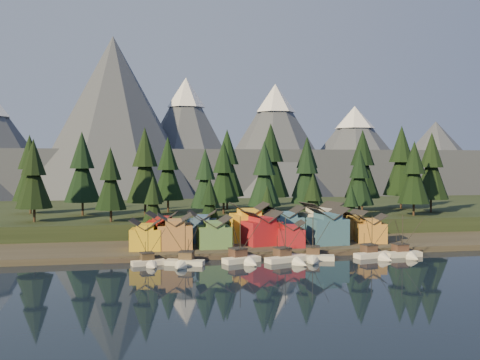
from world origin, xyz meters
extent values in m
plane|color=black|center=(0.00, 0.00, 0.00)|extent=(500.00, 500.00, 0.00)
cube|color=#312C24|center=(0.00, 40.00, 0.75)|extent=(400.00, 50.00, 1.50)
cube|color=black|center=(0.00, 90.00, 3.00)|extent=(420.00, 100.00, 6.00)
cube|color=#4A3D35|center=(0.00, 16.50, 0.50)|extent=(80.00, 4.00, 1.00)
cube|color=#4E5365|center=(0.00, 240.00, 15.00)|extent=(560.00, 160.00, 30.00)
cone|color=#4E5365|center=(-45.00, 180.00, 45.00)|extent=(100.00, 100.00, 90.00)
cone|color=#4E5365|center=(-5.00, 198.00, 36.00)|extent=(80.00, 80.00, 72.00)
cone|color=white|center=(-5.00, 198.00, 63.36)|extent=(22.40, 22.40, 17.28)
cone|color=#4E5365|center=(45.00, 186.00, 34.00)|extent=(84.00, 84.00, 68.00)
cone|color=white|center=(45.00, 186.00, 59.84)|extent=(23.52, 23.52, 16.32)
cone|color=#4E5365|center=(100.00, 202.00, 29.00)|extent=(92.00, 92.00, 58.00)
cone|color=white|center=(100.00, 202.00, 51.04)|extent=(25.76, 25.76, 13.92)
cone|color=#4E5365|center=(160.00, 210.00, 25.00)|extent=(88.00, 88.00, 50.00)
cube|color=beige|center=(-29.82, 11.20, 0.31)|extent=(8.10, 4.34, 1.43)
cone|color=beige|center=(-28.87, 7.09, 0.31)|extent=(3.20, 3.16, 2.68)
cube|color=black|center=(-29.82, 11.20, -0.22)|extent=(8.29, 4.43, 0.31)
cube|color=#453725|center=(-30.13, 12.57, 1.70)|extent=(3.39, 3.25, 1.61)
cube|color=#292626|center=(-30.13, 12.57, 2.59)|extent=(3.60, 3.47, 0.18)
cylinder|color=black|center=(-29.92, 11.66, 5.00)|extent=(0.16, 0.16, 8.03)
cylinder|color=black|center=(-30.49, 14.13, 2.95)|extent=(0.12, 0.12, 3.93)
cube|color=beige|center=(-21.69, 9.52, 0.34)|extent=(9.32, 5.72, 1.57)
cone|color=beige|center=(-23.31, 4.95, 0.34)|extent=(3.78, 3.83, 2.94)
cube|color=black|center=(-21.69, 9.52, -0.25)|extent=(9.54, 5.84, 0.34)
cube|color=brown|center=(-21.16, 11.05, 1.86)|extent=(3.94, 3.82, 1.77)
cube|color=#292626|center=(-21.16, 11.05, 2.85)|extent=(4.19, 4.07, 0.20)
cylinder|color=black|center=(-21.52, 10.03, 5.50)|extent=(0.18, 0.18, 8.83)
cylinder|color=black|center=(-20.55, 12.78, 3.24)|extent=(0.14, 0.14, 4.32)
cube|color=silver|center=(-8.34, 10.29, 0.37)|extent=(9.54, 6.22, 1.70)
cone|color=silver|center=(-6.56, 5.69, 0.37)|extent=(4.08, 4.01, 3.19)
cube|color=black|center=(-8.34, 10.29, -0.27)|extent=(9.76, 6.35, 0.37)
cube|color=#462F25|center=(-8.93, 11.82, 2.02)|extent=(4.32, 4.20, 1.91)
cube|color=#292626|center=(-8.93, 11.82, 3.08)|extent=(4.60, 4.48, 0.21)
cylinder|color=black|center=(-8.53, 10.80, 5.95)|extent=(0.19, 0.19, 9.57)
cylinder|color=black|center=(-9.60, 13.56, 3.51)|extent=(0.15, 0.15, 4.68)
cube|color=silver|center=(2.43, 9.28, 0.36)|extent=(11.22, 6.39, 1.65)
cone|color=silver|center=(4.32, 3.67, 0.36)|extent=(4.12, 4.48, 3.10)
cube|color=black|center=(2.43, 9.28, -0.26)|extent=(11.48, 6.52, 0.36)
cube|color=#4A3427|center=(1.80, 11.15, 1.96)|extent=(4.13, 4.00, 1.86)
cube|color=#292626|center=(1.80, 11.15, 3.00)|extent=(4.39, 4.26, 0.21)
cylinder|color=black|center=(2.22, 9.90, 5.79)|extent=(0.19, 0.19, 9.30)
cylinder|color=black|center=(1.08, 13.27, 3.41)|extent=(0.14, 0.14, 4.55)
cube|color=beige|center=(9.12, 10.25, 0.36)|extent=(10.59, 6.00, 1.62)
cone|color=beige|center=(7.41, 4.95, 0.36)|extent=(3.96, 4.23, 3.05)
cube|color=black|center=(9.12, 10.25, -0.25)|extent=(10.84, 6.12, 0.36)
cube|color=#483426|center=(9.68, 12.01, 1.93)|extent=(4.02, 3.89, 1.83)
cube|color=#292626|center=(9.68, 12.01, 2.94)|extent=(4.28, 4.15, 0.20)
cylinder|color=black|center=(9.30, 10.83, 5.69)|extent=(0.18, 0.18, 9.14)
cylinder|color=black|center=(10.33, 14.01, 3.35)|extent=(0.14, 0.14, 4.47)
cube|color=silver|center=(24.84, 10.63, 0.36)|extent=(10.18, 5.04, 1.62)
cone|color=silver|center=(25.98, 5.39, 0.36)|extent=(3.68, 3.90, 3.04)
cube|color=black|center=(24.84, 10.63, -0.25)|extent=(10.43, 5.14, 0.36)
cube|color=#473225|center=(24.46, 12.37, 1.93)|extent=(3.82, 3.66, 1.83)
cube|color=#292626|center=(24.46, 12.37, 2.94)|extent=(4.06, 3.90, 0.20)
cylinder|color=black|center=(24.72, 11.21, 5.68)|extent=(0.18, 0.18, 9.13)
cylinder|color=black|center=(24.04, 14.35, 3.35)|extent=(0.14, 0.14, 4.46)
cube|color=beige|center=(32.75, 10.33, 0.36)|extent=(9.05, 3.63, 1.62)
cone|color=beige|center=(33.07, 5.48, 0.36)|extent=(3.24, 3.22, 3.04)
cube|color=black|center=(32.75, 10.33, -0.25)|extent=(9.27, 3.70, 0.36)
cube|color=#4B3228|center=(32.64, 11.95, 1.93)|extent=(3.44, 3.26, 1.83)
cube|color=#292626|center=(32.64, 11.95, 2.94)|extent=(3.66, 3.47, 0.20)
cylinder|color=black|center=(32.71, 10.87, 5.68)|extent=(0.18, 0.18, 9.13)
cylinder|color=black|center=(32.51, 13.78, 3.35)|extent=(0.14, 0.14, 4.47)
cube|color=gold|center=(-30.14, 23.72, 4.15)|extent=(8.47, 7.63, 5.30)
cube|color=gold|center=(-30.14, 23.72, 7.33)|extent=(5.01, 7.08, 1.08)
cube|color=#A7703B|center=(-23.06, 23.76, 4.59)|extent=(8.78, 7.85, 6.19)
cube|color=#A7703B|center=(-23.06, 23.76, 8.27)|extent=(4.92, 7.59, 1.20)
cube|color=#507E44|center=(-12.96, 24.07, 4.24)|extent=(8.42, 7.88, 5.49)
cube|color=#507E44|center=(-12.96, 24.07, 7.55)|extent=(4.71, 7.64, 1.16)
cube|color=maroon|center=(0.23, 26.26, 4.61)|extent=(10.38, 9.61, 6.22)
cube|color=maroon|center=(0.23, 26.26, 8.32)|extent=(6.49, 8.54, 1.24)
cube|color=maroon|center=(6.93, 21.57, 3.82)|extent=(7.26, 7.26, 4.64)
cube|color=maroon|center=(6.93, 21.57, 6.58)|extent=(4.35, 6.76, 0.91)
cube|color=#315B75|center=(17.79, 24.00, 4.95)|extent=(9.71, 8.30, 6.90)
cube|color=#315B75|center=(17.79, 24.00, 9.04)|extent=(5.50, 7.95, 1.32)
cube|color=#BC7E30|center=(30.43, 24.70, 4.14)|extent=(8.82, 8.06, 5.28)
cube|color=#BC7E30|center=(30.43, 24.70, 7.31)|extent=(5.40, 7.27, 1.08)
cube|color=maroon|center=(-25.81, 31.32, 4.62)|extent=(9.08, 8.35, 6.24)
cube|color=maroon|center=(-25.81, 31.32, 8.29)|extent=(5.49, 7.62, 1.13)
cube|color=#385784|center=(-14.83, 34.10, 4.61)|extent=(8.85, 8.47, 6.23)
cube|color=#385784|center=(-14.83, 34.10, 8.25)|extent=(5.43, 7.69, 1.08)
cube|color=gold|center=(-1.80, 33.23, 5.24)|extent=(10.10, 8.63, 7.48)
cube|color=gold|center=(-1.80, 33.23, 9.66)|extent=(5.61, 8.39, 1.40)
cube|color=teal|center=(8.86, 33.80, 4.76)|extent=(9.36, 7.76, 6.52)
cube|color=teal|center=(8.86, 33.80, 8.65)|extent=(5.20, 7.53, 1.30)
cube|color=beige|center=(19.22, 33.52, 5.22)|extent=(11.02, 10.18, 7.45)
cube|color=beige|center=(19.22, 33.52, 9.61)|extent=(6.76, 9.19, 1.35)
cube|color=olive|center=(28.39, 33.47, 4.38)|extent=(8.55, 8.23, 5.75)
cube|color=olive|center=(28.39, 33.47, 7.74)|extent=(5.43, 7.29, 1.00)
cylinder|color=#332319|center=(-62.00, 52.00, 8.14)|extent=(0.70, 0.70, 4.27)
cone|color=black|center=(-62.00, 52.00, 17.40)|extent=(10.45, 10.45, 14.72)
cone|color=black|center=(-62.00, 52.00, 24.99)|extent=(7.12, 7.12, 10.68)
cylinder|color=#332319|center=(-50.00, 68.00, 8.41)|extent=(0.70, 0.70, 4.82)
cone|color=black|center=(-50.00, 68.00, 18.86)|extent=(11.78, 11.78, 16.60)
cone|color=black|center=(-50.00, 68.00, 27.43)|extent=(8.03, 8.03, 12.05)
cylinder|color=#332319|center=(-40.00, 48.00, 7.92)|extent=(0.70, 0.70, 3.84)
cone|color=black|center=(-40.00, 48.00, 16.25)|extent=(9.39, 9.39, 13.24)
cone|color=black|center=(-40.00, 48.00, 23.08)|extent=(6.40, 6.40, 9.61)
cylinder|color=#332319|center=(-30.00, 60.00, 8.51)|extent=(0.70, 0.70, 5.01)
cone|color=black|center=(-30.00, 60.00, 19.37)|extent=(12.26, 12.26, 17.27)
cone|color=black|center=(-30.00, 60.00, 28.29)|extent=(8.36, 8.36, 12.54)
cylinder|color=#332319|center=(-22.00, 75.00, 8.31)|extent=(0.70, 0.70, 4.61)
cone|color=black|center=(-22.00, 75.00, 18.29)|extent=(11.27, 11.27, 15.88)
cone|color=black|center=(-22.00, 75.00, 26.49)|extent=(7.68, 7.68, 11.53)
cylinder|color=#332319|center=(-12.00, 50.00, 7.90)|extent=(0.70, 0.70, 3.80)
cone|color=black|center=(-12.00, 50.00, 16.12)|extent=(9.28, 9.28, 13.08)
cone|color=black|center=(-12.00, 50.00, 22.87)|extent=(6.33, 6.33, 9.49)
cylinder|color=#332319|center=(-4.00, 65.00, 8.17)|extent=(0.70, 0.70, 4.34)
cone|color=black|center=(-4.00, 65.00, 17.57)|extent=(10.61, 10.61, 14.95)
cone|color=black|center=(-4.00, 65.00, 25.28)|extent=(7.23, 7.23, 10.85)
cylinder|color=#332319|center=(6.00, 48.00, 8.11)|extent=(0.70, 0.70, 4.22)
cone|color=black|center=(6.00, 48.00, 17.25)|extent=(10.31, 10.31, 14.53)
cone|color=black|center=(6.00, 48.00, 24.75)|extent=(7.03, 7.03, 10.55)
cylinder|color=#332319|center=(14.00, 72.00, 8.74)|extent=(0.70, 0.70, 5.49)
cone|color=black|center=(14.00, 72.00, 20.63)|extent=(13.41, 13.41, 18.90)
cone|color=black|center=(14.00, 72.00, 30.39)|extent=(9.15, 9.15, 13.72)
cylinder|color=#332319|center=(22.00, 55.00, 8.15)|extent=(0.70, 0.70, 4.30)
cone|color=black|center=(22.00, 55.00, 17.46)|extent=(10.51, 10.51, 14.80)
cone|color=black|center=(22.00, 55.00, 25.10)|extent=(7.16, 7.16, 10.74)
cylinder|color=#332319|center=(30.00, 80.00, 8.38)|extent=(0.70, 0.70, 4.76)
cone|color=black|center=(30.00, 80.00, 18.68)|extent=(11.62, 11.62, 16.38)
cone|color=black|center=(30.00, 80.00, 27.14)|extent=(7.93, 7.93, 11.89)
cylinder|color=#332319|center=(38.00, 50.00, 7.93)|extent=(0.70, 0.70, 3.86)
cone|color=black|center=(38.00, 50.00, 16.28)|extent=(9.42, 9.42, 13.28)
cone|color=black|center=(38.00, 50.00, 23.13)|extent=(6.43, 6.43, 9.64)
cylinder|color=#332319|center=(46.00, 66.00, 8.54)|extent=(0.70, 0.70, 5.09)
cone|color=black|center=(46.00, 66.00, 19.56)|extent=(12.43, 12.43, 17.52)
cone|color=black|center=(46.00, 66.00, 28.60)|extent=(8.48, 8.48, 12.72)
cylinder|color=#332319|center=(56.00, 48.00, 8.14)|extent=(0.70, 0.70, 4.28)
cone|color=black|center=(56.00, 48.00, 17.40)|extent=(10.45, 10.45, 14.73)
cone|color=black|center=(56.00, 48.00, 25.01)|extent=(7.13, 7.13, 10.69)
cylinder|color=#332319|center=(64.00, 72.00, 8.72)|extent=(0.70, 0.70, 5.44)
cone|color=black|center=(64.00, 72.00, 20.51)|extent=(13.30, 13.30, 18.75)
cone|color=black|center=(64.00, 72.00, 30.19)|extent=(9.07, 9.07, 13.61)
cylinder|color=#332319|center=(0.00, 82.00, 8.59)|extent=(0.70, 0.70, 5.19)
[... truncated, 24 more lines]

